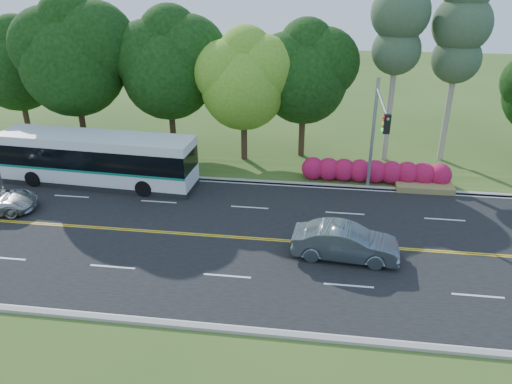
# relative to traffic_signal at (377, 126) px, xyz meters

# --- Properties ---
(ground) EXTENTS (120.00, 120.00, 0.00)m
(ground) POSITION_rel_traffic_signal_xyz_m (-6.49, -5.40, -4.67)
(ground) COLOR #34541C
(ground) RESTS_ON ground
(road) EXTENTS (60.00, 14.00, 0.02)m
(road) POSITION_rel_traffic_signal_xyz_m (-6.49, -5.40, -4.66)
(road) COLOR black
(road) RESTS_ON ground
(curb_north) EXTENTS (60.00, 0.30, 0.15)m
(curb_north) POSITION_rel_traffic_signal_xyz_m (-6.49, 1.75, -4.60)
(curb_north) COLOR #9F9890
(curb_north) RESTS_ON ground
(curb_south) EXTENTS (60.00, 0.30, 0.15)m
(curb_south) POSITION_rel_traffic_signal_xyz_m (-6.49, -12.55, -4.60)
(curb_south) COLOR #9F9890
(curb_south) RESTS_ON ground
(grass_verge) EXTENTS (60.00, 4.00, 0.10)m
(grass_verge) POSITION_rel_traffic_signal_xyz_m (-6.49, 3.60, -4.62)
(grass_verge) COLOR #34541C
(grass_verge) RESTS_ON ground
(lane_markings) EXTENTS (57.60, 13.82, 0.00)m
(lane_markings) POSITION_rel_traffic_signal_xyz_m (-6.59, -5.40, -4.65)
(lane_markings) COLOR gold
(lane_markings) RESTS_ON road
(tree_row) EXTENTS (44.70, 9.10, 13.84)m
(tree_row) POSITION_rel_traffic_signal_xyz_m (-11.65, 6.73, 2.06)
(tree_row) COLOR #302315
(tree_row) RESTS_ON ground
(bougainvillea_hedge) EXTENTS (9.50, 2.25, 1.50)m
(bougainvillea_hedge) POSITION_rel_traffic_signal_xyz_m (0.69, 2.75, -3.95)
(bougainvillea_hedge) COLOR maroon
(bougainvillea_hedge) RESTS_ON ground
(traffic_signal) EXTENTS (0.42, 6.10, 7.00)m
(traffic_signal) POSITION_rel_traffic_signal_xyz_m (0.00, 0.00, 0.00)
(traffic_signal) COLOR #93969B
(traffic_signal) RESTS_ON ground
(transit_bus) EXTENTS (12.56, 3.45, 3.25)m
(transit_bus) POSITION_rel_traffic_signal_xyz_m (-17.02, 0.20, -3.04)
(transit_bus) COLOR white
(transit_bus) RESTS_ON road
(sedan) EXTENTS (5.19, 2.15, 1.67)m
(sedan) POSITION_rel_traffic_signal_xyz_m (-1.65, -6.59, -3.82)
(sedan) COLOR slate
(sedan) RESTS_ON road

